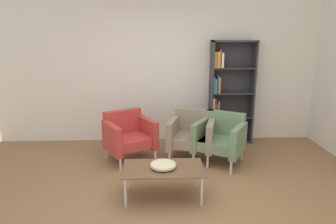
# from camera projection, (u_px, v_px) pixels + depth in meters

# --- Properties ---
(ground_plane) EXTENTS (8.32, 8.32, 0.00)m
(ground_plane) POSITION_uv_depth(u_px,v_px,m) (176.00, 206.00, 3.57)
(ground_plane) COLOR olive
(plaster_back_panel) EXTENTS (6.40, 0.12, 2.90)m
(plaster_back_panel) POSITION_uv_depth(u_px,v_px,m) (167.00, 65.00, 5.59)
(plaster_back_panel) COLOR silver
(plaster_back_panel) RESTS_ON ground_plane
(bookshelf_tall) EXTENTS (0.80, 0.30, 1.90)m
(bookshelf_tall) POSITION_uv_depth(u_px,v_px,m) (227.00, 95.00, 5.56)
(bookshelf_tall) COLOR #333338
(bookshelf_tall) RESTS_ON ground_plane
(coffee_table_low) EXTENTS (1.00, 0.56, 0.40)m
(coffee_table_low) POSITION_uv_depth(u_px,v_px,m) (163.00, 170.00, 3.69)
(coffee_table_low) COLOR brown
(coffee_table_low) RESTS_ON ground_plane
(decorative_bowl) EXTENTS (0.32, 0.32, 0.05)m
(decorative_bowl) POSITION_uv_depth(u_px,v_px,m) (163.00, 165.00, 3.68)
(decorative_bowl) COLOR beige
(decorative_bowl) RESTS_ON coffee_table_low
(armchair_by_bookshelf) EXTENTS (0.93, 0.91, 0.78)m
(armchair_by_bookshelf) POSITION_uv_depth(u_px,v_px,m) (128.00, 135.00, 4.85)
(armchair_by_bookshelf) COLOR #B73833
(armchair_by_bookshelf) RESTS_ON ground_plane
(armchair_near_window) EXTENTS (0.86, 0.82, 0.78)m
(armchair_near_window) POSITION_uv_depth(u_px,v_px,m) (192.00, 134.00, 4.91)
(armchair_near_window) COLOR gray
(armchair_near_window) RESTS_ON ground_plane
(armchair_spare_guest) EXTENTS (0.94, 0.92, 0.78)m
(armchair_spare_guest) POSITION_uv_depth(u_px,v_px,m) (220.00, 137.00, 4.74)
(armchair_spare_guest) COLOR slate
(armchair_spare_guest) RESTS_ON ground_plane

